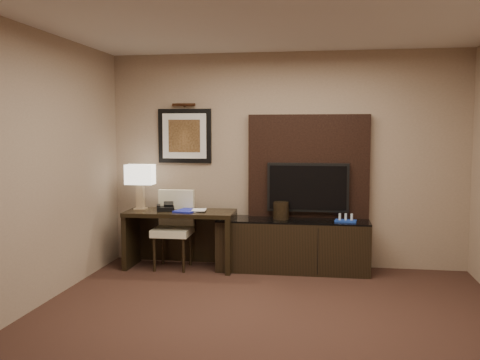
% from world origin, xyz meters
% --- Properties ---
extents(floor, '(4.50, 5.00, 0.01)m').
position_xyz_m(floor, '(0.00, 0.00, -0.01)').
color(floor, '#301B16').
rests_on(floor, ground).
extents(ceiling, '(4.50, 5.00, 0.01)m').
position_xyz_m(ceiling, '(0.00, 0.00, 2.70)').
color(ceiling, silver).
rests_on(ceiling, wall_back).
extents(wall_back, '(4.50, 0.01, 2.70)m').
position_xyz_m(wall_back, '(0.00, 2.50, 1.35)').
color(wall_back, gray).
rests_on(wall_back, floor).
extents(wall_front, '(4.50, 0.01, 2.70)m').
position_xyz_m(wall_front, '(0.00, -2.50, 1.35)').
color(wall_front, gray).
rests_on(wall_front, floor).
extents(wall_left, '(0.01, 5.00, 2.70)m').
position_xyz_m(wall_left, '(-2.25, 0.00, 1.35)').
color(wall_left, gray).
rests_on(wall_left, floor).
extents(desk, '(1.37, 0.62, 0.72)m').
position_xyz_m(desk, '(-1.27, 2.10, 0.36)').
color(desk, black).
rests_on(desk, floor).
extents(credenza, '(1.85, 0.52, 0.64)m').
position_xyz_m(credenza, '(0.13, 2.20, 0.32)').
color(credenza, black).
rests_on(credenza, floor).
extents(tv_wall_panel, '(1.50, 0.12, 1.30)m').
position_xyz_m(tv_wall_panel, '(0.30, 2.44, 1.27)').
color(tv_wall_panel, black).
rests_on(tv_wall_panel, wall_back).
extents(tv, '(1.00, 0.08, 0.60)m').
position_xyz_m(tv, '(0.30, 2.34, 1.02)').
color(tv, black).
rests_on(tv, tv_wall_panel).
extents(artwork, '(0.70, 0.04, 0.70)m').
position_xyz_m(artwork, '(-1.30, 2.48, 1.65)').
color(artwork, black).
rests_on(artwork, wall_back).
extents(picture_light, '(0.04, 0.04, 0.30)m').
position_xyz_m(picture_light, '(-1.30, 2.44, 2.05)').
color(picture_light, '#3D2213').
rests_on(picture_light, wall_back).
extents(desk_chair, '(0.47, 0.54, 0.95)m').
position_xyz_m(desk_chair, '(-1.36, 2.07, 0.48)').
color(desk_chair, beige).
rests_on(desk_chair, floor).
extents(table_lamp, '(0.41, 0.30, 0.61)m').
position_xyz_m(table_lamp, '(-1.80, 2.15, 1.03)').
color(table_lamp, tan).
rests_on(table_lamp, desk).
extents(desk_phone, '(0.26, 0.25, 0.11)m').
position_xyz_m(desk_phone, '(-1.45, 2.09, 0.78)').
color(desk_phone, black).
rests_on(desk_phone, desk).
extents(blue_folder, '(0.31, 0.37, 0.02)m').
position_xyz_m(blue_folder, '(-1.17, 2.07, 0.73)').
color(blue_folder, '#1821A0').
rests_on(blue_folder, desk).
extents(book, '(0.17, 0.04, 0.23)m').
position_xyz_m(book, '(-1.12, 2.10, 0.84)').
color(book, tan).
rests_on(book, desk).
extents(ice_bucket, '(0.22, 0.22, 0.22)m').
position_xyz_m(ice_bucket, '(-0.02, 2.21, 0.74)').
color(ice_bucket, black).
rests_on(ice_bucket, credenza).
extents(minibar_tray, '(0.27, 0.18, 0.09)m').
position_xyz_m(minibar_tray, '(0.76, 2.14, 0.68)').
color(minibar_tray, '#18379D').
rests_on(minibar_tray, credenza).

